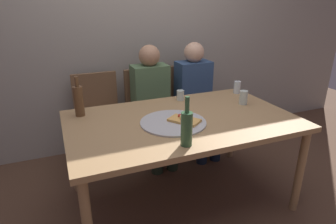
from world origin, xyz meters
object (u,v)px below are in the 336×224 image
Objects in this scene: tumbler_near at (180,95)px; chair_left at (99,114)px; pizza_slice_last at (184,120)px; guest_in_beanie at (197,94)px; chair_right at (190,101)px; dining_table at (182,126)px; beer_bottle at (79,100)px; wine_glass at (243,97)px; tumbler_far at (237,87)px; chair_middle at (149,107)px; guest_in_sweater at (153,100)px; pizza_tray at (173,122)px; wine_bottle at (187,128)px.

chair_left reaches higher than tumbler_near.
pizza_slice_last is 1.01m from guest_in_beanie.
chair_right is at bearing 61.31° from pizza_slice_last.
dining_table is at bearing 118.18° from chair_left.
beer_bottle reaches higher than tumbler_near.
wine_glass is at bearing -10.80° from beer_bottle.
beer_bottle reaches higher than chair_right.
wine_glass is at bearing 143.62° from chair_left.
dining_table is at bearing -112.70° from tumbler_near.
wine_glass is at bearing -114.83° from tumbler_far.
tumbler_near is 0.08× the size of guest_in_beanie.
chair_left is (-0.47, 0.99, -0.25)m from pizza_slice_last.
tumbler_near is (0.87, 0.05, -0.08)m from beer_bottle.
chair_middle is 0.20m from guest_in_sweater.
pizza_slice_last is at bearing -18.29° from pizza_tray.
guest_in_sweater is at bearing 151.73° from tumbler_far.
dining_table is at bearing 55.48° from guest_in_beanie.
wine_glass reaches higher than tumbler_near.
guest_in_beanie reaches higher than chair_middle.
pizza_tray is at bearing 80.83° from guest_in_sweater.
guest_in_sweater is at bearing 163.95° from chair_left.
dining_table is at bearing 30.53° from pizza_tray.
pizza_slice_last is 2.15× the size of wine_glass.
beer_bottle is 0.34× the size of chair_left.
tumbler_far is at bearing 156.66° from chair_left.
chair_right is at bearing -180.00° from chair_left.
wine_glass is 0.10× the size of guest_in_sweater.
wine_glass is at bearing 15.51° from pizza_slice_last.
tumbler_near is 0.68m from chair_right.
guest_in_sweater is at bearing 29.23° from beer_bottle.
pizza_tray is at bearing 52.87° from guest_in_beanie.
chair_middle is at bearing 0.00° from chair_right.
chair_right is 0.53m from guest_in_sweater.
guest_in_beanie is (-0.10, 0.67, -0.15)m from wine_glass.
pizza_tray is 0.52m from tumbler_near.
dining_table is at bearing 68.88° from wine_bottle.
pizza_tray is 0.41× the size of guest_in_beanie.
guest_in_beanie reaches higher than dining_table.
guest_in_sweater is at bearing 87.23° from dining_table.
beer_bottle is at bearing 69.37° from chair_left.
beer_bottle is 0.26× the size of guest_in_beanie.
chair_middle reaches higher than dining_table.
tumbler_near is at bearing 3.11° from beer_bottle.
pizza_slice_last is at bearing 115.26° from chair_left.
pizza_slice_last is 1.13m from chair_left.
guest_in_beanie is at bearing 55.48° from dining_table.
wine_bottle is at bearing -99.70° from pizza_tray.
dining_table is 19.02× the size of tumbler_near.
chair_middle is at bearing 143.13° from tumbler_far.
beer_bottle is 2.64× the size of tumbler_far.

